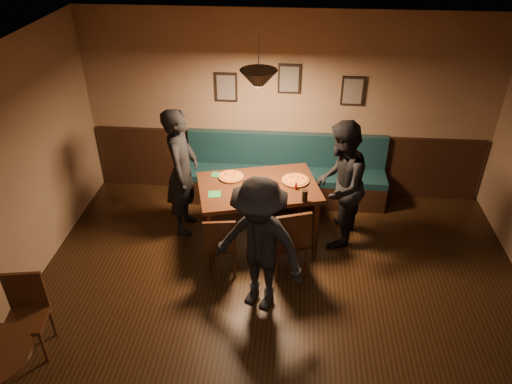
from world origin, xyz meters
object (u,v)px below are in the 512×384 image
Objects in this scene: diner_right at (340,185)px; cafe_chair_far at (25,319)px; chair_near_left at (221,242)px; diner_left at (182,172)px; diner_front at (259,246)px; chair_near_right at (288,239)px; tabasco_bottle at (296,185)px; booth_bench at (285,171)px; dining_table at (258,212)px; soda_glass at (305,196)px.

cafe_chair_far is (-3.24, -2.17, -0.43)m from diner_right.
diner_left reaches higher than chair_near_left.
diner_front reaches higher than chair_near_left.
diner_right reaches higher than chair_near_right.
diner_front is at bearing -107.28° from tabasco_bottle.
booth_bench is 3.08× the size of chair_near_right.
chair_near_left is at bearing -142.80° from tabasco_bottle.
diner_right is at bearing 77.28° from diner_front.
chair_near_left is 1.21m from tabasco_bottle.
dining_table is 0.88× the size of diner_right.
diner_front is 13.43× the size of tabasco_bottle.
soda_glass is at bearing -105.13° from diner_left.
diner_right is 1.95× the size of cafe_chair_far.
cafe_chair_far is at bearing -146.65° from soda_glass.
diner_right is at bearing -13.96° from dining_table.
diner_left is at bearing -78.25° from diner_right.
diner_left is 1.03× the size of diner_right.
diner_left is 14.53× the size of tabasco_bottle.
soda_glass is (-0.45, -0.34, 0.03)m from diner_right.
cafe_chair_far is (-2.60, -1.49, -0.04)m from chair_near_right.
dining_table is at bearing 152.21° from soda_glass.
chair_near_right is at bearing -87.03° from booth_bench.
diner_left reaches higher than booth_bench.
diner_front is (0.11, -1.27, 0.42)m from dining_table.
diner_front is (-0.94, -1.29, -0.04)m from diner_right.
dining_table is 1.58× the size of chair_near_right.
chair_near_right reaches higher than dining_table.
dining_table is at bearing -97.27° from diner_left.
diner_front is at bearing -117.32° from soda_glass.
diner_right is at bearing -92.85° from diner_left.
chair_near_right is 7.85× the size of tabasco_bottle.
tabasco_bottle reaches higher than chair_near_left.
soda_glass is at bearing -37.98° from diner_right.
soda_glass is (1.01, 0.42, 0.47)m from chair_near_left.
diner_left is at bearing 132.43° from chair_near_right.
cafe_chair_far is at bearing -168.92° from chair_near_right.
diner_right is (0.72, -0.96, 0.38)m from booth_bench.
dining_table is at bearing 52.78° from chair_near_left.
diner_right reaches higher than soda_glass.
booth_bench is 1.87m from chair_near_left.
soda_glass is at bearing -156.49° from cafe_chair_far.
cafe_chair_far is at bearing -41.02° from diner_right.
chair_near_left is 0.52× the size of diner_front.
diner_front reaches higher than tabasco_bottle.
diner_right reaches higher than diner_front.
chair_near_left is at bearing -157.61° from soda_glass.
booth_bench reaches higher than dining_table.
dining_table is at bearing -145.26° from cafe_chair_far.
soda_glass is (0.60, -0.32, 0.49)m from dining_table.
tabasco_bottle is (0.49, -0.05, 0.48)m from dining_table.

